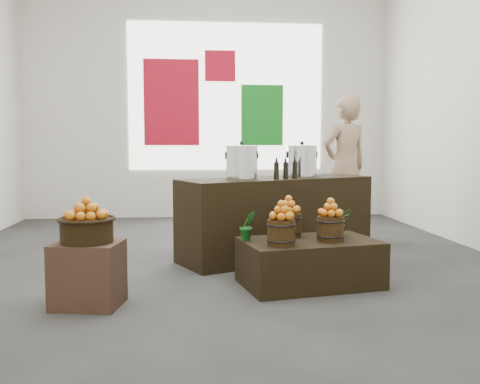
{
  "coord_description": "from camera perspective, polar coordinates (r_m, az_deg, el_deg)",
  "views": [
    {
      "loc": [
        -0.33,
        -5.45,
        1.24
      ],
      "look_at": [
        0.16,
        -0.4,
        0.77
      ],
      "focal_mm": 40.0,
      "sensor_mm": 36.0,
      "label": 1
    }
  ],
  "objects": [
    {
      "name": "ground",
      "position": [
        5.59,
        -2.0,
        -7.54
      ],
      "size": [
        7.0,
        7.0,
        0.0
      ],
      "primitive_type": "plane",
      "color": "#3B3B39",
      "rests_on": "ground"
    },
    {
      "name": "back_wall",
      "position": [
        8.98,
        -3.43,
        10.11
      ],
      "size": [
        6.0,
        0.04,
        4.0
      ],
      "primitive_type": "cube",
      "color": "silver",
      "rests_on": "ground"
    },
    {
      "name": "back_opening",
      "position": [
        8.98,
        -1.48,
        10.12
      ],
      "size": [
        3.2,
        0.02,
        2.4
      ],
      "primitive_type": "cube",
      "color": "white",
      "rests_on": "back_wall"
    },
    {
      "name": "deco_red_left",
      "position": [
        8.94,
        -7.32,
        9.45
      ],
      "size": [
        0.9,
        0.04,
        1.4
      ],
      "primitive_type": "cube",
      "color": "#B50D22",
      "rests_on": "back_wall"
    },
    {
      "name": "deco_green_right",
      "position": [
        9.01,
        2.37,
        8.18
      ],
      "size": [
        0.7,
        0.04,
        1.0
      ],
      "primitive_type": "cube",
      "color": "#137C1D",
      "rests_on": "back_wall"
    },
    {
      "name": "deco_red_upper",
      "position": [
        9.02,
        -2.14,
        13.29
      ],
      "size": [
        0.5,
        0.04,
        0.5
      ],
      "primitive_type": "cube",
      "color": "#B50D22",
      "rests_on": "back_wall"
    },
    {
      "name": "crate",
      "position": [
        4.26,
        -15.91,
        -8.45
      ],
      "size": [
        0.56,
        0.48,
        0.49
      ],
      "primitive_type": "cube",
      "rotation": [
        0.0,
        0.0,
        -0.19
      ],
      "color": "#513825",
      "rests_on": "ground"
    },
    {
      "name": "wicker_basket",
      "position": [
        4.19,
        -16.02,
        -4.0
      ],
      "size": [
        0.39,
        0.39,
        0.18
      ],
      "primitive_type": "cylinder",
      "color": "black",
      "rests_on": "crate"
    },
    {
      "name": "apples_in_basket",
      "position": [
        4.17,
        -16.08,
        -1.67
      ],
      "size": [
        0.31,
        0.31,
        0.16
      ],
      "primitive_type": null,
      "color": "#A70C05",
      "rests_on": "wicker_basket"
    },
    {
      "name": "display_table",
      "position": [
        4.73,
        7.43,
        -7.48
      ],
      "size": [
        1.27,
        0.92,
        0.4
      ],
      "primitive_type": "cube",
      "rotation": [
        0.0,
        0.0,
        0.2
      ],
      "color": "black",
      "rests_on": "ground"
    },
    {
      "name": "apple_bucket_front_left",
      "position": [
        4.4,
        4.41,
        -4.35
      ],
      "size": [
        0.23,
        0.23,
        0.21
      ],
      "primitive_type": "cylinder",
      "color": "#36220E",
      "rests_on": "display_table"
    },
    {
      "name": "apples_in_bucket_front_left",
      "position": [
        4.38,
        4.43,
        -1.97
      ],
      "size": [
        0.17,
        0.17,
        0.15
      ],
      "primitive_type": null,
      "color": "#A70C05",
      "rests_on": "apple_bucket_front_left"
    },
    {
      "name": "apple_bucket_front_right",
      "position": [
        4.66,
        9.61,
        -3.88
      ],
      "size": [
        0.23,
        0.23,
        0.21
      ],
      "primitive_type": "cylinder",
      "color": "#36220E",
      "rests_on": "display_table"
    },
    {
      "name": "apples_in_bucket_front_right",
      "position": [
        4.63,
        9.65,
        -1.63
      ],
      "size": [
        0.17,
        0.17,
        0.15
      ],
      "primitive_type": null,
      "color": "#A70C05",
      "rests_on": "apple_bucket_front_right"
    },
    {
      "name": "apple_bucket_rear",
      "position": [
        4.82,
        5.18,
        -3.51
      ],
      "size": [
        0.23,
        0.23,
        0.21
      ],
      "primitive_type": "cylinder",
      "color": "#36220E",
      "rests_on": "display_table"
    },
    {
      "name": "apples_in_bucket_rear",
      "position": [
        4.8,
        5.2,
        -1.34
      ],
      "size": [
        0.17,
        0.17,
        0.15
      ],
      "primitive_type": null,
      "color": "#A70C05",
      "rests_on": "apple_bucket_rear"
    },
    {
      "name": "herb_garnish_right",
      "position": [
        4.91,
        10.33,
        -3.19
      ],
      "size": [
        0.26,
        0.24,
        0.25
      ],
      "primitive_type": "imported",
      "rotation": [
        0.0,
        0.0,
        0.2
      ],
      "color": "#125918",
      "rests_on": "display_table"
    },
    {
      "name": "herb_garnish_left",
      "position": [
        4.61,
        0.81,
        -3.61
      ],
      "size": [
        0.17,
        0.15,
        0.26
      ],
      "primitive_type": "imported",
      "rotation": [
        0.0,
        0.0,
        0.31
      ],
      "color": "#125918",
      "rests_on": "display_table"
    },
    {
      "name": "counter",
      "position": [
        5.79,
        3.87,
        -2.76
      ],
      "size": [
        2.2,
        1.5,
        0.87
      ],
      "primitive_type": "cube",
      "rotation": [
        0.0,
        0.0,
        0.43
      ],
      "color": "black",
      "rests_on": "ground"
    },
    {
      "name": "stock_pot_left",
      "position": [
        5.5,
        0.17,
        3.07
      ],
      "size": [
        0.33,
        0.33,
        0.33
      ],
      "primitive_type": "cylinder",
      "color": "silver",
      "rests_on": "counter"
    },
    {
      "name": "stock_pot_center",
      "position": [
        5.93,
        6.6,
        3.2
      ],
      "size": [
        0.33,
        0.33,
        0.33
      ],
      "primitive_type": "cylinder",
      "color": "silver",
      "rests_on": "counter"
    },
    {
      "name": "oil_cruets",
      "position": [
        5.56,
        5.13,
        2.63
      ],
      "size": [
        0.23,
        0.15,
        0.24
      ],
      "primitive_type": null,
      "rotation": [
        0.0,
        0.0,
        0.43
      ],
      "color": "black",
      "rests_on": "counter"
    },
    {
      "name": "shopper",
      "position": [
        7.21,
        11.12,
        2.7
      ],
      "size": [
        0.79,
        0.65,
        1.86
      ],
      "primitive_type": "imported",
      "rotation": [
        0.0,
        0.0,
        3.49
      ],
      "color": "#98795D",
      "rests_on": "ground"
    }
  ]
}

